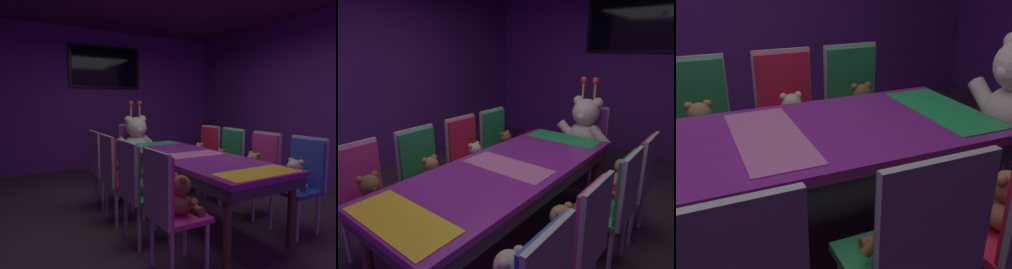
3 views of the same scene
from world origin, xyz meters
The scene contains 23 objects.
ground_plane centered at (0.00, 0.00, 0.00)m, with size 7.90×7.90×0.00m, color #3F2D38.
wall_back centered at (0.00, 3.20, 1.40)m, with size 5.20×0.12×2.80m, color #59267F.
wall_right centered at (2.60, 0.00, 1.40)m, with size 0.12×6.40×2.80m, color #59267F.
banquet_table centered at (0.00, 0.00, 0.65)m, with size 0.90×2.37×0.75m.
chair_left_0 centered at (-0.82, -0.85, 0.60)m, with size 0.42×0.41×0.98m.
teddy_left_0 centered at (-0.67, -0.85, 0.60)m, with size 0.26×0.34×0.32m.
chair_left_1 centered at (-0.82, -0.28, 0.60)m, with size 0.42×0.41×0.98m.
teddy_left_1 centered at (-0.68, -0.28, 0.58)m, with size 0.24×0.31×0.29m.
chair_left_2 centered at (-0.82, 0.31, 0.60)m, with size 0.42×0.41×0.98m.
teddy_left_2 centered at (-0.68, 0.31, 0.58)m, with size 0.22×0.29×0.27m.
chair_left_3 centered at (-0.82, 0.83, 0.60)m, with size 0.42×0.41×0.98m.
teddy_left_3 centered at (-0.67, 0.83, 0.58)m, with size 0.23×0.30×0.28m.
chair_right_0 centered at (0.83, -0.86, 0.60)m, with size 0.42×0.41×0.98m.
teddy_right_0 centered at (0.68, -0.86, 0.59)m, with size 0.26×0.33×0.31m.
chair_right_1 centered at (0.82, -0.30, 0.60)m, with size 0.42×0.41×0.98m.
teddy_right_1 centered at (0.67, -0.30, 0.59)m, with size 0.25×0.32×0.30m.
chair_right_2 centered at (0.84, 0.30, 0.60)m, with size 0.42×0.41×0.98m.
teddy_right_2 centered at (0.69, 0.30, 0.57)m, with size 0.21×0.27×0.26m.
chair_right_3 centered at (0.84, 0.82, 0.60)m, with size 0.42×0.41×0.98m.
teddy_right_3 centered at (0.70, 0.82, 0.58)m, with size 0.22×0.29×0.27m.
throne_chair centered at (0.00, 1.73, 0.60)m, with size 0.41×0.42×0.98m.
king_teddy_bear centered at (0.00, 1.56, 0.75)m, with size 0.71×0.55×0.91m.
wall_tv centered at (0.00, 3.11, 2.05)m, with size 1.45×0.06×0.84m.
Camera 1 is at (-1.87, -2.74, 1.34)m, focal length 31.17 mm.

